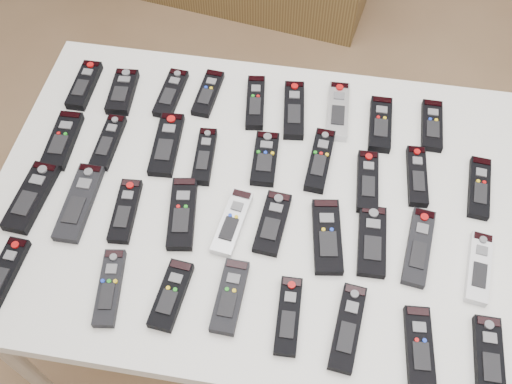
% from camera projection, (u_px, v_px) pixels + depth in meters
% --- Properties ---
extents(ground, '(4.00, 4.00, 0.00)m').
position_uv_depth(ground, '(271.00, 333.00, 1.96)').
color(ground, olive).
rests_on(ground, ground).
extents(table, '(1.25, 0.88, 0.78)m').
position_uv_depth(table, '(256.00, 210.00, 1.39)').
color(table, white).
rests_on(table, ground).
extents(remote_0, '(0.05, 0.16, 0.02)m').
position_uv_depth(remote_0, '(84.00, 85.00, 1.53)').
color(remote_0, black).
rests_on(remote_0, table).
extents(remote_1, '(0.07, 0.15, 0.02)m').
position_uv_depth(remote_1, '(122.00, 92.00, 1.51)').
color(remote_1, black).
rests_on(remote_1, table).
extents(remote_2, '(0.06, 0.16, 0.02)m').
position_uv_depth(remote_2, '(171.00, 93.00, 1.51)').
color(remote_2, black).
rests_on(remote_2, table).
extents(remote_3, '(0.06, 0.16, 0.02)m').
position_uv_depth(remote_3, '(208.00, 93.00, 1.51)').
color(remote_3, black).
rests_on(remote_3, table).
extents(remote_4, '(0.07, 0.18, 0.02)m').
position_uv_depth(remote_4, '(255.00, 102.00, 1.49)').
color(remote_4, black).
rests_on(remote_4, table).
extents(remote_5, '(0.07, 0.19, 0.02)m').
position_uv_depth(remote_5, '(294.00, 110.00, 1.48)').
color(remote_5, black).
rests_on(remote_5, table).
extents(remote_6, '(0.06, 0.19, 0.02)m').
position_uv_depth(remote_6, '(338.00, 111.00, 1.48)').
color(remote_6, '#B7B7BC').
rests_on(remote_6, table).
extents(remote_7, '(0.06, 0.17, 0.02)m').
position_uv_depth(remote_7, '(380.00, 124.00, 1.45)').
color(remote_7, black).
rests_on(remote_7, table).
extents(remote_8, '(0.05, 0.16, 0.02)m').
position_uv_depth(remote_8, '(432.00, 125.00, 1.45)').
color(remote_8, black).
rests_on(remote_8, table).
extents(remote_9, '(0.06, 0.17, 0.02)m').
position_uv_depth(remote_9, '(63.00, 140.00, 1.42)').
color(remote_9, black).
rests_on(remote_9, table).
extents(remote_10, '(0.05, 0.16, 0.02)m').
position_uv_depth(remote_10, '(108.00, 142.00, 1.42)').
color(remote_10, black).
rests_on(remote_10, table).
extents(remote_11, '(0.07, 0.19, 0.02)m').
position_uv_depth(remote_11, '(167.00, 144.00, 1.42)').
color(remote_11, black).
rests_on(remote_11, table).
extents(remote_12, '(0.05, 0.16, 0.02)m').
position_uv_depth(remote_12, '(205.00, 156.00, 1.39)').
color(remote_12, black).
rests_on(remote_12, table).
extents(remote_13, '(0.06, 0.15, 0.02)m').
position_uv_depth(remote_13, '(265.00, 159.00, 1.39)').
color(remote_13, black).
rests_on(remote_13, table).
extents(remote_14, '(0.06, 0.18, 0.02)m').
position_uv_depth(remote_14, '(320.00, 160.00, 1.39)').
color(remote_14, black).
rests_on(remote_14, table).
extents(remote_15, '(0.06, 0.17, 0.02)m').
position_uv_depth(remote_15, '(368.00, 181.00, 1.35)').
color(remote_15, black).
rests_on(remote_15, table).
extents(remote_16, '(0.05, 0.17, 0.02)m').
position_uv_depth(remote_16, '(417.00, 176.00, 1.36)').
color(remote_16, black).
rests_on(remote_16, table).
extents(remote_17, '(0.06, 0.17, 0.02)m').
position_uv_depth(remote_17, '(479.00, 188.00, 1.35)').
color(remote_17, black).
rests_on(remote_17, table).
extents(remote_18, '(0.07, 0.19, 0.02)m').
position_uv_depth(remote_18, '(31.00, 197.00, 1.33)').
color(remote_18, black).
rests_on(remote_18, table).
extents(remote_19, '(0.06, 0.21, 0.02)m').
position_uv_depth(remote_19, '(79.00, 202.00, 1.32)').
color(remote_19, black).
rests_on(remote_19, table).
extents(remote_20, '(0.06, 0.17, 0.02)m').
position_uv_depth(remote_20, '(125.00, 211.00, 1.31)').
color(remote_20, black).
rests_on(remote_20, table).
extents(remote_21, '(0.08, 0.19, 0.02)m').
position_uv_depth(remote_21, '(182.00, 213.00, 1.30)').
color(remote_21, black).
rests_on(remote_21, table).
extents(remote_22, '(0.07, 0.17, 0.02)m').
position_uv_depth(remote_22, '(232.00, 222.00, 1.29)').
color(remote_22, '#B7B7BC').
rests_on(remote_22, table).
extents(remote_23, '(0.07, 0.16, 0.02)m').
position_uv_depth(remote_23, '(272.00, 223.00, 1.29)').
color(remote_23, black).
rests_on(remote_23, table).
extents(remote_24, '(0.09, 0.19, 0.02)m').
position_uv_depth(remote_24, '(327.00, 236.00, 1.27)').
color(remote_24, black).
rests_on(remote_24, table).
extents(remote_25, '(0.06, 0.17, 0.02)m').
position_uv_depth(remote_25, '(372.00, 241.00, 1.27)').
color(remote_25, black).
rests_on(remote_25, table).
extents(remote_26, '(0.07, 0.20, 0.02)m').
position_uv_depth(remote_26, '(419.00, 247.00, 1.26)').
color(remote_26, black).
rests_on(remote_26, table).
extents(remote_27, '(0.07, 0.17, 0.02)m').
position_uv_depth(remote_27, '(479.00, 268.00, 1.23)').
color(remote_27, silver).
rests_on(remote_27, table).
extents(remote_28, '(0.05, 0.16, 0.02)m').
position_uv_depth(remote_28, '(5.00, 272.00, 1.22)').
color(remote_28, black).
rests_on(remote_28, table).
extents(remote_29, '(0.07, 0.18, 0.02)m').
position_uv_depth(remote_29, '(110.00, 287.00, 1.20)').
color(remote_29, black).
rests_on(remote_29, table).
extents(remote_30, '(0.07, 0.16, 0.02)m').
position_uv_depth(remote_30, '(171.00, 295.00, 1.19)').
color(remote_30, black).
rests_on(remote_30, table).
extents(remote_31, '(0.06, 0.16, 0.02)m').
position_uv_depth(remote_31, '(230.00, 296.00, 1.19)').
color(remote_31, black).
rests_on(remote_31, table).
extents(remote_32, '(0.05, 0.17, 0.02)m').
position_uv_depth(remote_32, '(288.00, 316.00, 1.17)').
color(remote_32, black).
rests_on(remote_32, table).
extents(remote_33, '(0.07, 0.19, 0.02)m').
position_uv_depth(remote_33, '(348.00, 328.00, 1.15)').
color(remote_33, black).
rests_on(remote_33, table).
extents(remote_34, '(0.06, 0.17, 0.02)m').
position_uv_depth(remote_34, '(419.00, 347.00, 1.13)').
color(remote_34, black).
rests_on(remote_34, table).
extents(remote_35, '(0.05, 0.17, 0.02)m').
position_uv_depth(remote_35, '(489.00, 358.00, 1.12)').
color(remote_35, black).
rests_on(remote_35, table).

